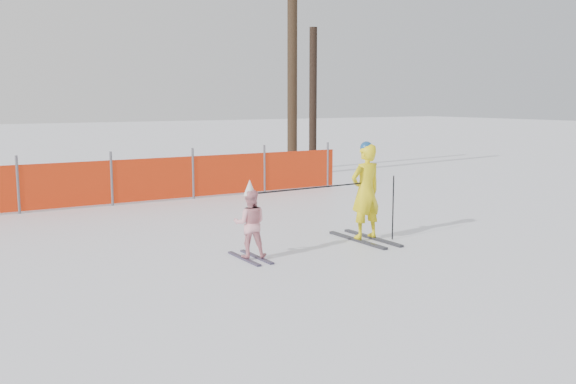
# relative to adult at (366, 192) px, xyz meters

# --- Properties ---
(ground) EXTENTS (120.00, 120.00, 0.00)m
(ground) POSITION_rel_adult_xyz_m (-1.69, -0.71, -0.85)
(ground) COLOR white
(ground) RESTS_ON ground
(adult) EXTENTS (0.61, 1.54, 1.72)m
(adult) POSITION_rel_adult_xyz_m (0.00, 0.00, 0.00)
(adult) COLOR black
(adult) RESTS_ON ground
(child) EXTENTS (0.63, 0.98, 1.23)m
(child) POSITION_rel_adult_xyz_m (-2.32, -0.13, -0.29)
(child) COLOR black
(child) RESTS_ON ground
(ski_poles) EXTENTS (2.66, 0.22, 1.12)m
(ski_poles) POSITION_rel_adult_xyz_m (-0.59, -0.11, -0.00)
(ski_poles) COLOR black
(ski_poles) RESTS_ON ground
(safety_fence) EXTENTS (14.19, 0.06, 1.25)m
(safety_fence) POSITION_rel_adult_xyz_m (-3.64, 5.89, -0.30)
(safety_fence) COLOR #595960
(safety_fence) RESTS_ON ground
(tree_trunks) EXTENTS (2.04, 1.75, 6.28)m
(tree_trunks) POSITION_rel_adult_xyz_m (4.54, 9.28, 2.03)
(tree_trunks) COLOR #322316
(tree_trunks) RESTS_ON ground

